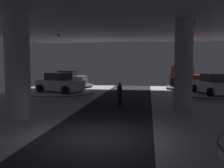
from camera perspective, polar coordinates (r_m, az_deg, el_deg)
ground at (r=9.65m, az=-3.77°, el=-12.38°), size 24.00×44.00×0.06m
column_right at (r=15.49m, az=16.27°, el=4.33°), size 1.10×1.10×5.50m
column_left at (r=13.43m, az=-21.13°, el=4.16°), size 1.25×1.25×5.50m
display_platform_far_right at (r=22.28m, az=22.34°, el=-2.46°), size 5.73×5.73×0.27m
display_car_far_right at (r=22.17m, az=22.45°, el=-0.21°), size 3.03×4.52×1.71m
display_platform_deep_left at (r=30.13m, az=-9.93°, el=-0.36°), size 5.74×5.74×0.28m
display_car_deep_left at (r=30.08m, az=-10.01°, el=1.33°), size 4.40×2.67×1.71m
display_platform_deep_right at (r=28.54m, az=18.08°, el=-0.85°), size 5.68×5.68×0.24m
pickup_truck_deep_right at (r=28.70m, az=17.72°, el=1.27°), size 4.61×5.62×2.30m
display_platform_far_left at (r=22.37m, az=-12.01°, el=-2.14°), size 6.10×6.10×0.29m
display_car_far_left at (r=22.30m, az=-12.11°, el=0.14°), size 4.56×3.30×1.71m
visitor_walking_near at (r=16.19m, az=1.79°, el=-2.01°), size 0.32×0.32×1.59m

